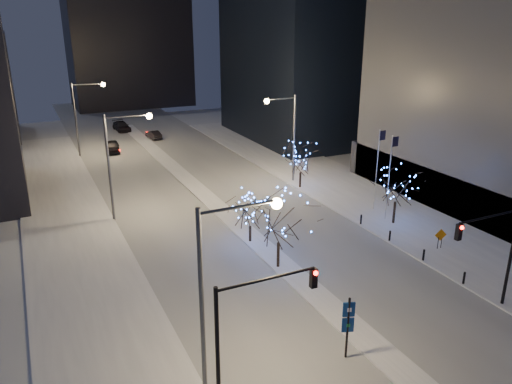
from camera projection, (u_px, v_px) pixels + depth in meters
ground at (385, 358)px, 27.98m from camera, size 160.00×160.00×0.00m
road at (189, 182)px, 57.80m from camera, size 20.00×130.00×0.02m
median at (204, 194)px, 53.52m from camera, size 2.00×80.00×0.15m
east_sidewalk at (375, 203)px, 51.08m from camera, size 10.00×90.00×0.15m
west_sidewalk at (79, 258)px, 39.32m from camera, size 8.00×90.00×0.15m
horizon_block at (125, 2)px, 101.83m from camera, size 24.00×14.00×42.00m
street_lamp_w_near at (222, 272)px, 23.91m from camera, size 4.40×0.56×10.00m
street_lamp_w_mid at (119, 152)px, 45.21m from camera, size 4.40×0.56×10.00m
street_lamp_w_far at (83, 109)px, 66.51m from camera, size 4.40×0.56×10.00m
street_lamp_east at (287, 128)px, 55.49m from camera, size 3.90×0.56×10.00m
traffic_signal_west at (249, 322)px, 22.98m from camera, size 5.26×0.43×7.00m
traffic_signal_east at (496, 244)px, 30.88m from camera, size 5.26×0.43×7.00m
flagpoles at (384, 168)px, 46.51m from camera, size 1.35×2.60×8.00m
bollards at (406, 245)px, 40.44m from camera, size 0.16×12.16×0.90m
car_near at (112, 147)px, 70.30m from camera, size 2.55×4.91×1.60m
car_mid at (154, 135)px, 78.15m from camera, size 1.86×4.05×1.29m
car_far at (122, 126)px, 83.62m from camera, size 2.48×5.37×1.52m
holiday_tree_median_near at (279, 220)px, 36.67m from camera, size 6.04×6.04×6.00m
holiday_tree_median_far at (250, 212)px, 41.36m from camera, size 3.90×3.90×4.24m
holiday_tree_plaza_near at (397, 186)px, 44.81m from camera, size 4.28×4.28×5.38m
holiday_tree_plaza_far at (301, 160)px, 54.62m from camera, size 4.39×4.39×4.91m
wayfinding_sign at (348, 322)px, 27.25m from camera, size 0.66×0.31×3.81m
construction_sign at (440, 237)px, 40.55m from camera, size 1.02×0.28×1.72m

